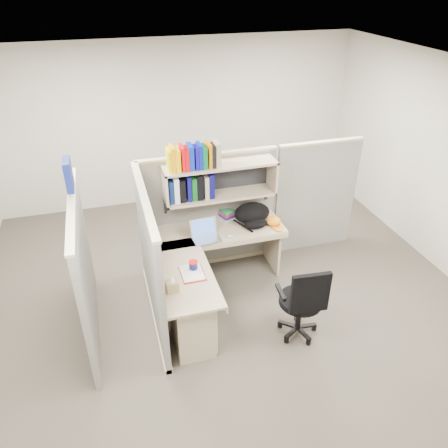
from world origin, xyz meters
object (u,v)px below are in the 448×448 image
object	(u,v)px
desk	(201,295)
snack_canister	(193,265)
backpack	(254,215)
task_chair	(301,312)
laptop	(206,231)

from	to	relation	value
desk	snack_canister	distance (m)	0.37
desk	backpack	world-z (taller)	backpack
task_chair	snack_canister	bearing A→B (deg)	150.27
backpack	task_chair	xyz separation A→B (m)	(0.10, -1.31, -0.52)
snack_canister	task_chair	bearing A→B (deg)	-29.73
task_chair	backpack	bearing A→B (deg)	94.40
laptop	task_chair	distance (m)	1.46
laptop	task_chair	bearing A→B (deg)	-60.70
desk	backpack	distance (m)	1.30
backpack	task_chair	bearing A→B (deg)	-90.47
backpack	snack_canister	xyz separation A→B (m)	(-0.95, -0.71, -0.09)
desk	backpack	xyz separation A→B (m)	(0.91, 0.83, 0.43)
snack_canister	task_chair	distance (m)	1.29
backpack	snack_canister	bearing A→B (deg)	-148.15
laptop	snack_canister	xyz separation A→B (m)	(-0.29, -0.53, -0.07)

